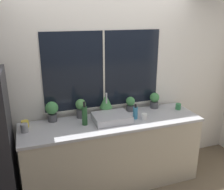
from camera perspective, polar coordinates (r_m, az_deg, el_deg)
wall_back at (r=3.41m, az=-2.04°, el=3.15°), size 8.00×0.09×2.70m
wall_right at (r=5.11m, az=19.25°, el=7.21°), size 0.06×7.00×2.70m
counter at (r=3.42m, az=0.10°, el=-13.04°), size 2.31×0.66×0.93m
sink at (r=3.18m, az=-0.13°, el=-5.19°), size 0.46×0.41×0.31m
potted_plant_far_left at (r=3.23m, az=-13.58°, el=-3.39°), size 0.16×0.16×0.26m
potted_plant_left at (r=3.29m, az=-7.13°, el=-2.92°), size 0.14×0.14×0.25m
potted_plant_center at (r=3.36m, az=-1.39°, el=-1.78°), size 0.17×0.17×0.28m
potted_plant_right at (r=3.49m, az=4.22°, el=-1.95°), size 0.13×0.13×0.21m
potted_plant_far_right at (r=3.65m, az=9.67°, el=-1.12°), size 0.14×0.14×0.23m
soap_bottle at (r=3.25m, az=5.35°, el=-4.05°), size 0.06×0.06×0.20m
bottle_tall at (r=3.07m, az=-6.27°, el=-4.63°), size 0.07×0.07×0.30m
mug_grey at (r=3.07m, az=-19.41°, el=-7.12°), size 0.08×0.08×0.10m
mug_green at (r=3.69m, az=14.89°, el=-2.55°), size 0.07×0.07×0.08m
mug_white at (r=3.25m, az=7.37°, el=-4.91°), size 0.07×0.07×0.08m
mug_yellow at (r=3.20m, az=-19.26°, el=-6.28°), size 0.09×0.09×0.08m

